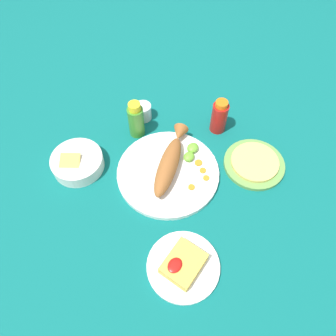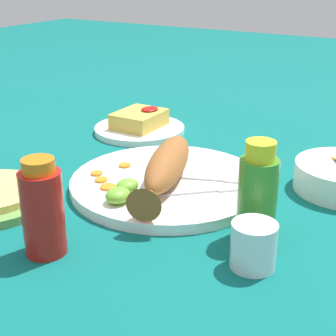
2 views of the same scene
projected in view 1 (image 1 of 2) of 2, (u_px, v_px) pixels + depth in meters
The scene contains 19 objects.
ground_plane at pixel (168, 174), 1.12m from camera, with size 4.00×4.00×0.00m, color #0C605B.
main_plate at pixel (168, 173), 1.11m from camera, with size 0.35×0.35×0.02m, color white.
fried_fish at pixel (170, 161), 1.09m from camera, with size 0.29×0.15×0.06m.
fork_near at pixel (142, 167), 1.11m from camera, with size 0.08×0.18×0.00m.
fork_far at pixel (148, 157), 1.14m from camera, with size 0.14×0.15×0.00m.
carrot_slice_near at pixel (191, 187), 1.07m from camera, with size 0.02×0.02×0.00m, color orange.
carrot_slice_mid at pixel (206, 178), 1.09m from camera, with size 0.02×0.02×0.00m, color orange.
carrot_slice_far at pixel (203, 170), 1.10m from camera, with size 0.02×0.02×0.00m, color orange.
carrot_slice_extra at pixel (198, 163), 1.12m from camera, with size 0.03×0.03×0.00m, color orange.
lime_wedge_main at pixel (189, 157), 1.12m from camera, with size 0.04×0.04×0.02m, color #6BB233.
lime_wedge_side at pixel (193, 148), 1.14m from camera, with size 0.04×0.04×0.02m, color #6BB233.
hot_sauce_bottle_red at pixel (219, 117), 1.18m from camera, with size 0.06×0.06×0.14m.
hot_sauce_bottle_green at pixel (136, 120), 1.16m from camera, with size 0.06×0.06×0.15m.
salt_cup at pixel (143, 112), 1.24m from camera, with size 0.06×0.06×0.06m.
side_plate_fries at pixel (183, 266), 0.94m from camera, with size 0.21×0.21×0.01m, color white.
fries_pile at pixel (183, 264), 0.92m from camera, with size 0.12×0.09×0.04m.
guacamole_bowl at pixel (77, 162), 1.11m from camera, with size 0.18×0.18×0.06m.
tortilla_plate at pixel (254, 164), 1.13m from camera, with size 0.21×0.21×0.01m, color #6B9E4C.
tortilla_stack at pixel (255, 162), 1.12m from camera, with size 0.16×0.16×0.01m, color #E0C666.
Camera 1 is at (0.49, 0.34, 0.95)m, focal length 35.00 mm.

